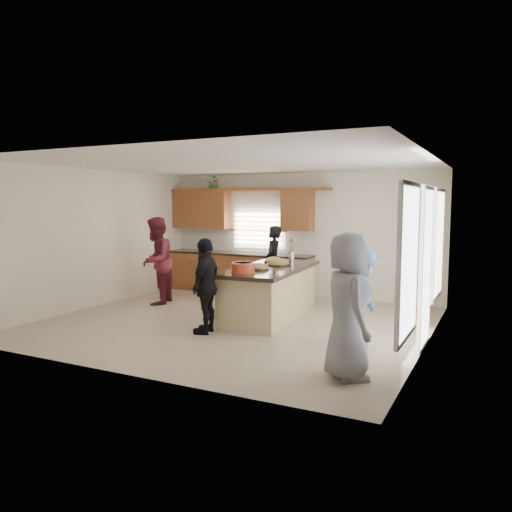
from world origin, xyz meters
The scene contains 18 objects.
floor centered at (0.00, 0.00, 0.00)m, with size 6.50×6.50×0.00m, color #C1A78F.
room_shell centered at (0.00, 0.00, 1.90)m, with size 6.52×6.02×2.81m.
back_cabinetry centered at (-1.47, 2.73, 0.91)m, with size 4.08×0.66×2.46m.
right_wall_glazing centered at (3.22, -0.13, 1.34)m, with size 0.06×4.00×2.25m.
island centered at (0.40, 0.61, 0.45)m, with size 1.34×2.78×0.95m.
platter_front centered at (0.36, 0.22, 0.98)m, with size 0.40×0.40×0.16m.
platter_mid centered at (0.43, 0.92, 0.98)m, with size 0.45×0.45×0.18m.
platter_back centered at (0.16, 1.30, 0.98)m, with size 0.39×0.39×0.16m.
salad_bowl centered at (0.32, -0.30, 1.04)m, with size 0.39×0.39×0.17m.
clear_cup centered at (0.78, -0.19, 1.00)m, with size 0.07×0.07×0.11m, color white.
plate_stack centered at (0.26, 1.37, 0.98)m, with size 0.20×0.20×0.05m, color #C494D7.
flower_vase centered at (0.37, 1.71, 1.19)m, with size 0.14×0.14×0.45m.
potted_plant centered at (-2.15, 2.82, 2.58)m, with size 0.33×0.28×0.36m, color #336F2C.
woman_left_back centered at (-0.36, 2.41, 0.81)m, with size 0.59×0.39×1.62m, color black.
woman_left_mid centered at (-2.27, 0.70, 0.91)m, with size 0.89×0.69×1.83m, color maroon.
woman_left_front centered at (-0.07, -0.84, 0.78)m, with size 0.91×0.38×1.56m, color black.
woman_right_back centered at (2.42, -0.58, 0.73)m, with size 0.94×0.54×1.46m, color #3A557E.
woman_right_front centered at (2.58, -1.89, 0.89)m, with size 0.87×0.56×1.77m, color gray.
Camera 1 is at (4.22, -7.63, 2.10)m, focal length 35.00 mm.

